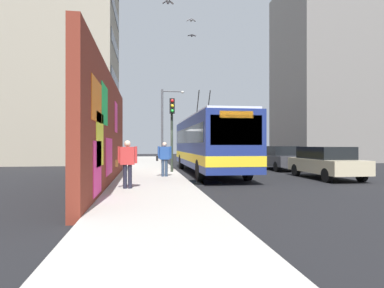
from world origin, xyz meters
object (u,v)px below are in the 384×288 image
object	(u,v)px
parked_car_navy	(251,155)
parked_car_red	(232,153)
parked_car_champagne	(326,162)
parked_car_dark_gray	(279,157)
street_lamp	(165,120)
pedestrian_at_curb	(164,156)
traffic_light	(172,122)
city_bus	(208,142)
pedestrian_near_wall	(127,160)

from	to	relation	value
parked_car_navy	parked_car_red	bearing A→B (deg)	-0.00
parked_car_champagne	parked_car_red	distance (m)	17.34
parked_car_dark_gray	street_lamp	size ratio (longest dim) A/B	0.77
parked_car_dark_gray	pedestrian_at_curb	world-z (taller)	pedestrian_at_curb
parked_car_navy	pedestrian_at_curb	bearing A→B (deg)	143.35
parked_car_champagne	parked_car_navy	world-z (taller)	same
traffic_light	street_lamp	distance (m)	8.52
parked_car_champagne	street_lamp	xyz separation A→B (m)	(11.72, 7.22, 2.84)
city_bus	street_lamp	xyz separation A→B (m)	(8.07, 2.02, 1.86)
city_bus	parked_car_champagne	xyz separation A→B (m)	(-3.66, -5.20, -0.99)
parked_car_red	parked_car_champagne	bearing A→B (deg)	-180.00
pedestrian_at_curb	street_lamp	distance (m)	11.29
parked_car_champagne	parked_car_dark_gray	world-z (taller)	same
parked_car_red	pedestrian_near_wall	distance (m)	22.74
parked_car_champagne	parked_car_dark_gray	xyz separation A→B (m)	(5.69, 0.00, -0.00)
city_bus	pedestrian_at_curb	world-z (taller)	city_bus
parked_car_dark_gray	parked_car_navy	bearing A→B (deg)	0.00
parked_car_champagne	parked_car_red	bearing A→B (deg)	0.00
city_bus	street_lamp	world-z (taller)	street_lamp
parked_car_dark_gray	traffic_light	bearing A→B (deg)	108.44
parked_car_champagne	parked_car_navy	distance (m)	11.41
parked_car_dark_gray	pedestrian_at_curb	distance (m)	9.34
parked_car_navy	street_lamp	xyz separation A→B (m)	(0.32, 7.22, 2.84)
city_bus	parked_car_navy	bearing A→B (deg)	-33.85
pedestrian_near_wall	pedestrian_at_curb	size ratio (longest dim) A/B	1.02
parked_car_champagne	street_lamp	world-z (taller)	street_lamp
parked_car_champagne	pedestrian_at_curb	bearing A→B (deg)	84.56
city_bus	traffic_light	distance (m)	2.46
parked_car_champagne	traffic_light	world-z (taller)	traffic_light
parked_car_champagne	pedestrian_near_wall	size ratio (longest dim) A/B	2.67
parked_car_red	pedestrian_at_curb	world-z (taller)	pedestrian_at_curb
city_bus	pedestrian_at_curb	xyz separation A→B (m)	(-2.90, 2.72, -0.70)
pedestrian_at_curb	parked_car_dark_gray	bearing A→B (deg)	-58.09
parked_car_red	traffic_light	bearing A→B (deg)	152.47
pedestrian_at_curb	street_lamp	size ratio (longest dim) A/B	0.27
traffic_light	parked_car_dark_gray	bearing A→B (deg)	-71.56
pedestrian_near_wall	parked_car_champagne	bearing A→B (deg)	-70.64
parked_car_dark_gray	parked_car_red	distance (m)	11.65
city_bus	parked_car_navy	xyz separation A→B (m)	(7.75, -5.20, -0.99)
parked_car_dark_gray	street_lamp	bearing A→B (deg)	50.10
pedestrian_at_curb	parked_car_red	bearing A→B (deg)	-25.54
pedestrian_near_wall	traffic_light	size ratio (longest dim) A/B	0.41
parked_car_dark_gray	pedestrian_near_wall	distance (m)	13.08
parked_car_dark_gray	parked_car_red	xyz separation A→B (m)	(11.65, 0.00, -0.00)
pedestrian_at_curb	traffic_light	xyz separation A→B (m)	(2.48, -0.57, 1.82)
city_bus	pedestrian_near_wall	xyz separation A→B (m)	(-6.98, 4.27, -0.68)
city_bus	parked_car_navy	world-z (taller)	city_bus
city_bus	parked_car_red	bearing A→B (deg)	-20.81
traffic_light	city_bus	bearing A→B (deg)	-79.01
pedestrian_at_curb	parked_car_champagne	bearing A→B (deg)	-95.44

